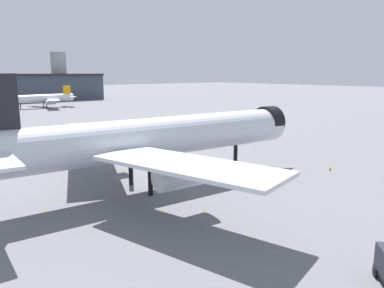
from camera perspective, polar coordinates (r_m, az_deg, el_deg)
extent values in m
plane|color=slate|center=(61.48, -3.85, -5.77)|extent=(900.00, 900.00, 0.00)
cylinder|color=silver|center=(57.22, -5.76, 1.01)|extent=(52.46, 10.38, 6.03)
cone|color=silver|center=(73.51, 12.20, 3.01)|extent=(7.11, 6.45, 5.91)
cylinder|color=black|center=(72.57, 11.57, 3.29)|extent=(3.22, 6.30, 6.09)
cube|color=silver|center=(68.88, -14.79, 1.74)|extent=(16.79, 24.86, 0.48)
cylinder|color=#B7BAC1|center=(67.08, -12.86, -0.13)|extent=(7.55, 3.92, 3.32)
cube|color=silver|center=(43.03, -0.66, -3.25)|extent=(13.48, 24.75, 0.48)
cylinder|color=#B7BAC1|center=(46.47, -1.37, -4.72)|extent=(7.55, 3.92, 3.32)
cylinder|color=black|center=(67.94, 6.65, -2.11)|extent=(0.72, 0.72, 4.82)
cylinder|color=black|center=(59.93, -9.33, -3.94)|extent=(0.72, 0.72, 4.82)
cylinder|color=black|center=(54.50, -6.38, -5.36)|extent=(0.72, 0.72, 4.82)
cylinder|color=silver|center=(203.14, -22.03, 6.51)|extent=(32.37, 4.77, 3.77)
cone|color=silver|center=(198.20, -26.42, 6.08)|extent=(4.26, 3.83, 3.70)
cone|color=silver|center=(209.21, -17.87, 6.88)|extent=(5.02, 3.74, 3.59)
cylinder|color=black|center=(198.39, -26.22, 6.18)|extent=(1.82, 3.86, 3.81)
cube|color=silver|center=(195.53, -20.40, 6.34)|extent=(9.01, 15.38, 0.30)
cylinder|color=#B7BAC1|center=(196.95, -20.77, 5.98)|extent=(4.58, 2.21, 2.08)
cube|color=silver|center=(212.60, -22.25, 6.52)|extent=(9.77, 15.41, 0.30)
cylinder|color=#B7BAC1|center=(210.79, -22.26, 6.15)|extent=(4.58, 2.21, 2.08)
cube|color=orange|center=(208.00, -18.57, 7.65)|extent=(3.88, 0.50, 6.04)
cube|color=silver|center=(204.89, -17.92, 6.91)|extent=(3.08, 5.89, 0.23)
cube|color=silver|center=(211.92, -18.78, 6.97)|extent=(3.08, 5.89, 0.23)
cylinder|color=black|center=(200.09, -24.74, 5.27)|extent=(0.45, 0.45, 3.02)
cylinder|color=black|center=(202.09, -21.34, 5.57)|extent=(0.45, 0.45, 3.02)
cylinder|color=black|center=(205.79, -21.73, 5.62)|extent=(0.45, 0.45, 3.02)
cylinder|color=#939399|center=(262.74, -19.63, 9.76)|extent=(9.69, 9.69, 30.63)
cylinder|color=black|center=(37.99, 26.24, -17.14)|extent=(0.86, 0.80, 0.90)
cone|color=#F2600C|center=(72.72, 20.37, -3.56)|extent=(0.50, 0.50, 0.63)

